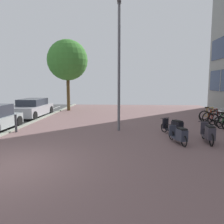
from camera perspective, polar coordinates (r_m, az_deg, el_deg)
ground at (r=7.15m, az=-14.61°, el=-13.68°), size 21.00×40.00×0.13m
bicycle_rack_06 at (r=14.65m, az=26.40°, el=-2.04°), size 1.27×0.47×0.93m
bicycle_rack_07 at (r=15.18m, az=25.28°, el=-1.57°), size 1.42×0.48×1.01m
bicycle_rack_08 at (r=15.72m, az=24.16°, el=-1.24°), size 1.39×0.48×1.00m
bicycle_rack_09 at (r=16.29m, az=23.33°, el=-0.89°), size 1.42×0.48×1.03m
bicycle_rack_10 at (r=16.93m, az=23.16°, el=-0.70°), size 1.26×0.48×0.93m
scooter_near at (r=9.82m, az=16.61°, el=-5.55°), size 0.68×1.60×0.73m
scooter_mid at (r=11.34m, az=15.40°, el=-3.67°), size 0.93×1.57×0.79m
scooter_far at (r=10.33m, az=23.15°, el=-4.96°), size 0.52×1.79×0.85m
parked_car_far at (r=18.05m, az=-19.46°, el=0.94°), size 1.93×4.42×1.34m
lamp_post at (r=11.92m, az=1.77°, el=12.89°), size 0.20×0.52×6.69m
street_tree at (r=21.24m, az=-11.16°, el=12.68°), size 3.64×3.64×6.39m
bollard_far at (r=12.62m, az=-23.07°, el=-2.66°), size 0.12×0.12×0.91m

